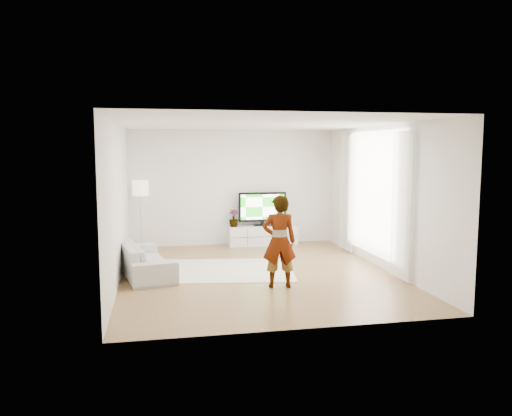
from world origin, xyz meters
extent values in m
plane|color=#9D7847|center=(0.00, 0.00, 0.00)|extent=(6.00, 6.00, 0.00)
plane|color=white|center=(0.00, 0.00, 2.80)|extent=(6.00, 6.00, 0.00)
cube|color=silver|center=(-2.50, 0.00, 1.40)|extent=(0.02, 6.00, 2.80)
cube|color=silver|center=(2.50, 0.00, 1.40)|extent=(0.02, 6.00, 2.80)
cube|color=silver|center=(0.00, 3.00, 1.40)|extent=(5.00, 0.02, 2.80)
cube|color=silver|center=(0.00, -3.00, 1.40)|extent=(5.00, 0.02, 2.80)
cube|color=white|center=(2.48, 0.30, 1.45)|extent=(0.01, 2.60, 2.50)
cube|color=white|center=(2.40, -1.00, 1.35)|extent=(0.04, 0.70, 2.60)
cube|color=white|center=(2.40, 1.60, 1.35)|extent=(0.04, 0.70, 2.60)
cube|color=silver|center=(0.70, 2.77, 0.24)|extent=(1.68, 0.47, 0.47)
cube|color=black|center=(0.70, 2.53, 0.24)|extent=(1.63, 0.00, 0.01)
cube|color=black|center=(0.27, 2.53, 0.24)|extent=(0.01, 0.00, 0.42)
cube|color=black|center=(1.12, 2.53, 0.24)|extent=(0.01, 0.00, 0.42)
cube|color=black|center=(0.70, 2.79, 0.48)|extent=(0.42, 0.23, 0.02)
cube|color=black|center=(0.70, 2.79, 0.54)|extent=(0.08, 0.05, 0.08)
cube|color=black|center=(0.70, 2.79, 0.93)|extent=(1.18, 0.06, 0.71)
cube|color=green|center=(0.70, 2.76, 0.93)|extent=(1.07, 0.01, 0.61)
cube|color=white|center=(1.43, 2.77, 0.58)|extent=(0.08, 0.16, 0.21)
cube|color=#4CB2FF|center=(1.43, 2.69, 0.59)|extent=(0.01, 0.00, 0.11)
imported|color=#3F7238|center=(-0.02, 2.77, 0.68)|extent=(0.26, 0.26, 0.41)
cube|color=silver|center=(-0.59, 0.35, 0.01)|extent=(2.92, 2.30, 0.01)
imported|color=#334772|center=(0.18, -1.03, 0.80)|extent=(0.61, 0.44, 1.56)
imported|color=#B8B9B4|center=(-2.06, 0.32, 0.30)|extent=(1.19, 2.14, 0.59)
cylinder|color=silver|center=(-2.19, 2.63, 0.01)|extent=(0.28, 0.28, 0.02)
cylinder|color=silver|center=(-2.19, 2.63, 0.65)|extent=(0.04, 0.04, 1.26)
cylinder|color=white|center=(-2.19, 2.63, 1.45)|extent=(0.36, 0.36, 0.35)
camera|label=1|loc=(-1.80, -9.04, 2.33)|focal=35.00mm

